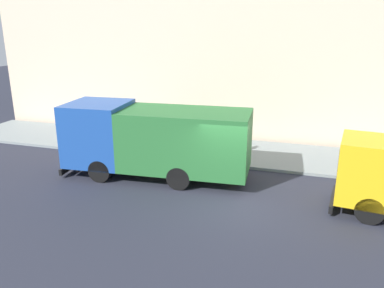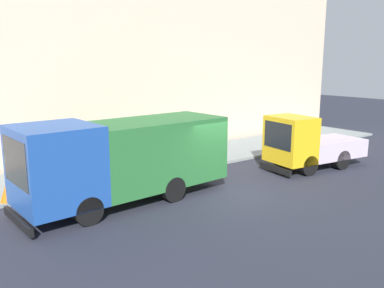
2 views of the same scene
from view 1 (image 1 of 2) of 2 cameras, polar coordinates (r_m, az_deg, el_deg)
name	(u,v)px [view 1 (image 1 of 2)]	position (r m, az deg, el deg)	size (l,w,h in m)	color
ground	(232,200)	(13.17, 6.05, -8.24)	(80.00, 80.00, 0.00)	#272A36
sidewalk	(254,154)	(17.65, 9.17, -1.41)	(3.81, 30.00, 0.12)	gray
building_facade	(266,46)	(19.15, 10.91, 14.07)	(0.50, 30.00, 9.35)	beige
large_utility_truck	(155,138)	(14.64, -5.54, 0.87)	(2.79, 7.26, 2.80)	#1E4CA3
pedestrian_walking	(173,120)	(19.41, -2.82, 3.53)	(0.43, 0.43, 1.75)	black
traffic_cone_orange	(105,144)	(18.07, -12.77, -0.03)	(0.40, 0.40, 0.57)	orange
street_sign_post	(212,129)	(16.13, 3.01, 2.18)	(0.44, 0.08, 2.23)	#4C5156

